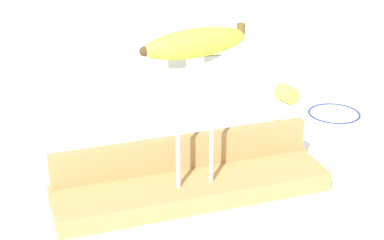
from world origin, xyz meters
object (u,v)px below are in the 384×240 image
(fork_fallen_far, at_px, (70,164))
(fork_stand_center, at_px, (195,111))
(banana_chunk_near, at_px, (286,93))
(wire_coil, at_px, (334,113))
(banana_raised_center, at_px, (195,43))

(fork_fallen_far, bearing_deg, fork_stand_center, -47.37)
(banana_chunk_near, xyz_separation_m, wire_coil, (0.06, -0.09, -0.02))
(wire_coil, bearing_deg, fork_stand_center, -148.80)
(banana_raised_center, distance_m, wire_coil, 0.51)
(banana_raised_center, xyz_separation_m, banana_chunk_near, (0.32, 0.32, -0.23))
(banana_raised_center, bearing_deg, fork_fallen_far, 132.62)
(fork_stand_center, xyz_separation_m, wire_coil, (0.38, 0.23, -0.15))
(fork_fallen_far, bearing_deg, banana_raised_center, -47.38)
(fork_stand_center, height_order, banana_raised_center, banana_raised_center)
(banana_raised_center, xyz_separation_m, fork_fallen_far, (-0.16, 0.18, -0.25))
(fork_fallen_far, distance_m, wire_coil, 0.55)
(fork_stand_center, height_order, fork_fallen_far, fork_stand_center)
(banana_raised_center, distance_m, fork_fallen_far, 0.35)
(fork_stand_center, distance_m, wire_coil, 0.47)
(banana_raised_center, bearing_deg, banana_chunk_near, 45.42)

